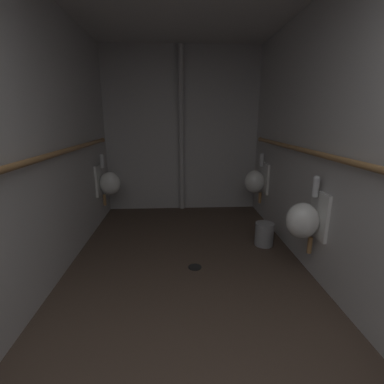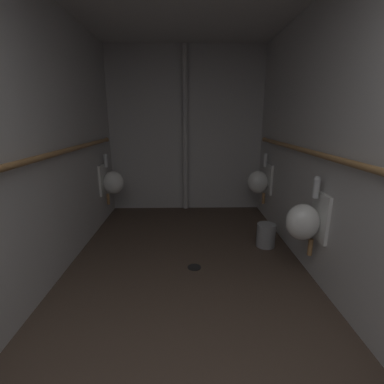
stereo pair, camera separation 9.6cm
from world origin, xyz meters
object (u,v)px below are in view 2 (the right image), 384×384
at_px(urinal_right_far, 259,181).
at_px(waste_bin, 266,235).
at_px(urinal_left_mid, 112,182).
at_px(floor_drain, 194,267).
at_px(urinal_right_mid, 305,221).
at_px(standpipe_back_wall, 185,132).

bearing_deg(urinal_right_far, waste_bin, -97.89).
bearing_deg(urinal_left_mid, floor_drain, -49.91).
xyz_separation_m(urinal_right_mid, urinal_right_far, (0.00, 1.61, 0.00)).
bearing_deg(waste_bin, floor_drain, -151.28).
relative_size(standpipe_back_wall, floor_drain, 18.04).
xyz_separation_m(urinal_right_far, waste_bin, (-0.12, -0.90, -0.46)).
bearing_deg(urinal_right_far, standpipe_back_wall, 155.03).
bearing_deg(urinal_right_mid, urinal_left_mid, 143.24).
height_order(urinal_right_far, waste_bin, urinal_right_far).
relative_size(floor_drain, waste_bin, 0.50).
distance_m(urinal_right_far, standpipe_back_wall, 1.39).
relative_size(urinal_left_mid, urinal_right_mid, 1.00).
bearing_deg(urinal_left_mid, waste_bin, -23.92).
height_order(urinal_left_mid, urinal_right_far, same).
bearing_deg(standpipe_back_wall, urinal_right_mid, -62.70).
height_order(urinal_right_mid, standpipe_back_wall, standpipe_back_wall).
distance_m(urinal_right_far, waste_bin, 1.01).
distance_m(urinal_right_mid, floor_drain, 1.18).
xyz_separation_m(urinal_left_mid, waste_bin, (2.04, -0.90, -0.46)).
height_order(urinal_right_far, floor_drain, urinal_right_far).
distance_m(standpipe_back_wall, floor_drain, 2.28).
height_order(urinal_right_far, standpipe_back_wall, standpipe_back_wall).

